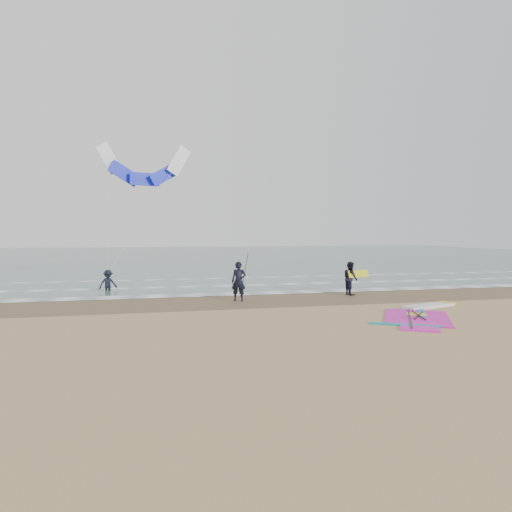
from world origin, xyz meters
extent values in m
plane|color=tan|center=(0.00, 0.00, 0.00)|extent=(120.00, 120.00, 0.00)
cube|color=#47605E|center=(0.00, 48.00, 0.01)|extent=(120.00, 80.00, 0.02)
cube|color=brown|center=(0.00, 6.00, 0.00)|extent=(120.00, 5.00, 0.01)
cube|color=white|center=(0.00, 8.20, 0.03)|extent=(120.00, 1.20, 0.02)
cube|color=white|center=(0.00, 12.00, 0.03)|extent=(120.00, 0.70, 0.02)
cube|color=white|center=(0.00, 16.50, 0.03)|extent=(120.00, 0.50, 0.01)
cube|color=white|center=(5.41, 2.14, 0.06)|extent=(2.74, 1.45, 0.13)
cube|color=yellow|center=(6.58, 2.52, 0.07)|extent=(0.65, 0.76, 0.14)
cube|color=#E21CB3|center=(3.49, 0.01, 0.02)|extent=(3.73, 4.12, 0.04)
cube|color=#E21CB3|center=(2.70, -1.37, 0.02)|extent=(2.06, 2.30, 0.05)
cube|color=#0C8C99|center=(4.56, 1.40, 0.03)|extent=(1.91, 3.07, 0.05)
cube|color=#0C8C99|center=(2.27, -1.16, 0.03)|extent=(2.24, 1.43, 0.05)
cube|color=yellow|center=(3.81, 0.55, 0.03)|extent=(0.96, 0.93, 0.06)
cylinder|color=black|center=(3.07, -0.20, 0.05)|extent=(1.97, 3.35, 0.06)
cylinder|color=black|center=(3.71, 0.23, 0.07)|extent=(1.31, 1.45, 0.04)
cylinder|color=black|center=(3.71, 0.23, 0.07)|extent=(0.63, 1.84, 0.04)
imported|color=black|center=(-2.37, 5.80, 0.95)|extent=(0.81, 0.66, 1.90)
imported|color=black|center=(3.78, 6.62, 0.88)|extent=(0.68, 0.87, 1.76)
imported|color=black|center=(-8.79, 10.98, 0.78)|extent=(1.14, 0.90, 1.55)
cylinder|color=black|center=(-2.07, 5.80, 1.40)|extent=(0.17, 0.86, 1.82)
cube|color=yellow|center=(4.18, 6.52, 1.12)|extent=(1.30, 0.51, 0.39)
cube|color=white|center=(-8.93, 14.45, 7.90)|extent=(1.60, 0.59, 2.04)
cube|color=#1422DC|center=(-8.02, 14.45, 6.99)|extent=(1.98, 0.71, 1.64)
cube|color=#1422DC|center=(-6.77, 14.45, 6.66)|extent=(1.84, 0.66, 0.80)
cube|color=#1422DC|center=(-5.53, 14.45, 6.99)|extent=(1.98, 0.71, 1.64)
cube|color=white|center=(-4.62, 14.45, 7.90)|extent=(1.60, 0.59, 2.04)
cylinder|color=beige|center=(-8.86, 12.71, 4.45)|extent=(0.15, 3.48, 6.91)
cylinder|color=beige|center=(-6.71, 12.71, 4.45)|extent=(4.19, 3.49, 6.91)
camera|label=1|loc=(-6.45, -15.51, 3.30)|focal=32.00mm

